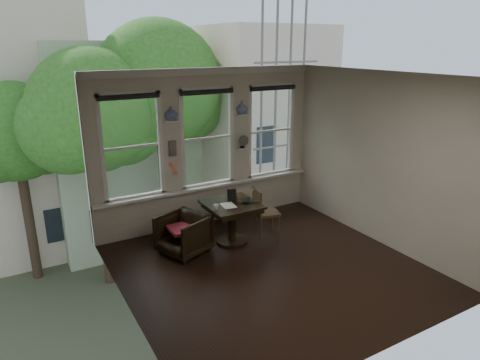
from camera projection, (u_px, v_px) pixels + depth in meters
ground at (270, 269)px, 6.81m from camera, size 4.50×4.50×0.00m
ceiling at (275, 75)px, 5.89m from camera, size 4.50×4.50×0.00m
wall_back at (207, 148)px, 8.21m from camera, size 4.50×0.00×4.50m
wall_front at (392, 235)px, 4.49m from camera, size 4.50×0.00×4.50m
wall_left at (121, 206)px, 5.28m from camera, size 0.00×4.50×4.50m
wall_right at (380, 159)px, 7.41m from camera, size 0.00×4.50×4.50m
window_left at (131, 147)px, 7.46m from camera, size 1.10×0.12×1.90m
window_center at (206, 138)px, 8.14m from camera, size 1.10×0.12×1.90m
window_right at (270, 131)px, 8.83m from camera, size 1.10×0.12×1.90m
shelf_left at (171, 121)px, 7.60m from camera, size 0.26×0.16×0.03m
shelf_right at (242, 115)px, 8.28m from camera, size 0.26×0.16×0.03m
intercom at (172, 148)px, 7.77m from camera, size 0.14×0.06×0.28m
sticky_notes at (173, 167)px, 7.88m from camera, size 0.16×0.01×0.24m
desk_fan at (242, 144)px, 8.44m from camera, size 0.20×0.20×0.24m
vase_left at (171, 113)px, 7.55m from camera, size 0.24×0.24×0.25m
vase_right at (242, 107)px, 8.24m from camera, size 0.24×0.24×0.25m
table at (232, 223)px, 7.58m from camera, size 0.90×0.90×0.75m
armchair_left at (183, 234)px, 7.22m from camera, size 0.97×0.96×0.69m
cushion_red at (183, 229)px, 7.18m from camera, size 0.45×0.45×0.06m
side_chair_right at (267, 212)px, 7.86m from camera, size 0.51×0.51×0.92m
laptop at (248, 203)px, 7.46m from camera, size 0.35×0.29×0.02m
mug at (216, 207)px, 7.19m from camera, size 0.12×0.12×0.09m
drinking_glass at (246, 201)px, 7.44m from camera, size 0.14×0.14×0.10m
tablet at (232, 195)px, 7.55m from camera, size 0.18×0.12×0.22m
papers at (228, 205)px, 7.38m from camera, size 0.26×0.33×0.00m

